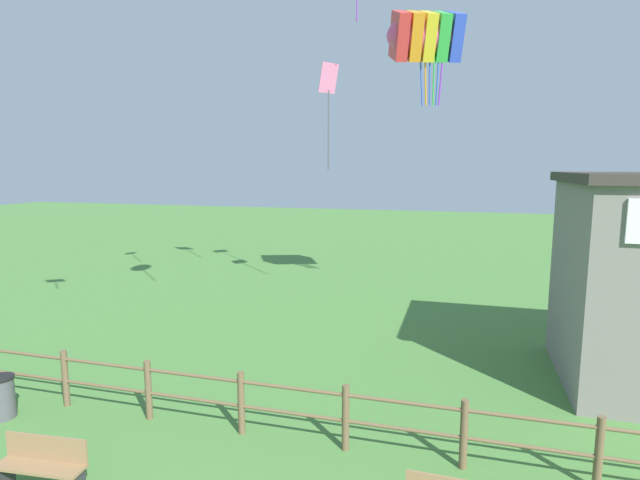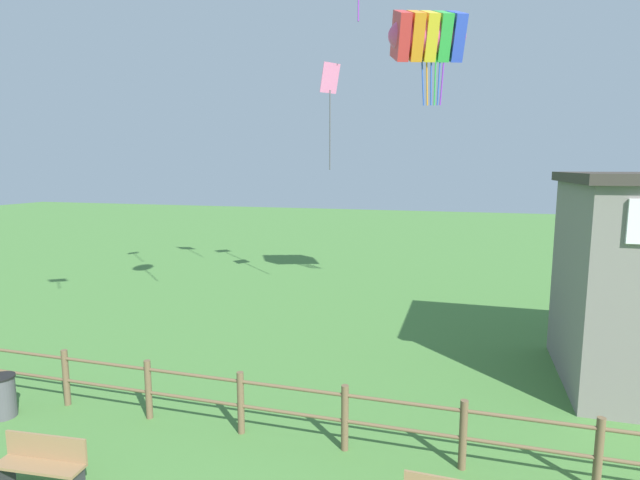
% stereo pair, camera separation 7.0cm
% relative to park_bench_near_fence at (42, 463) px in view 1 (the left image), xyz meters
% --- Properties ---
extents(wooden_fence, '(19.52, 0.14, 1.29)m').
position_rel_park_bench_near_fence_xyz_m(wooden_fence, '(3.46, 2.59, 0.23)').
color(wooden_fence, brown).
rests_on(wooden_fence, ground_plane).
extents(park_bench_near_fence, '(1.54, 0.54, 0.93)m').
position_rel_park_bench_near_fence_xyz_m(park_bench_near_fence, '(0.00, 0.00, 0.00)').
color(park_bench_near_fence, olive).
rests_on(park_bench_near_fence, ground_plane).
extents(trash_bin, '(0.57, 0.57, 0.92)m').
position_rel_park_bench_near_fence_xyz_m(trash_bin, '(-2.84, 1.75, -0.04)').
color(trash_bin, '#4C4C51').
rests_on(trash_bin, ground_plane).
extents(kite_rainbow_parafoil, '(3.33, 2.81, 3.47)m').
position_rel_park_bench_near_fence_xyz_m(kite_rainbow_parafoil, '(4.98, 13.10, 9.52)').
color(kite_rainbow_parafoil, '#E54C8C').
extents(kite_pink_diamond, '(0.69, 0.81, 3.96)m').
position_rel_park_bench_near_fence_xyz_m(kite_pink_diamond, '(1.46, 12.74, 7.58)').
color(kite_pink_diamond, pink).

